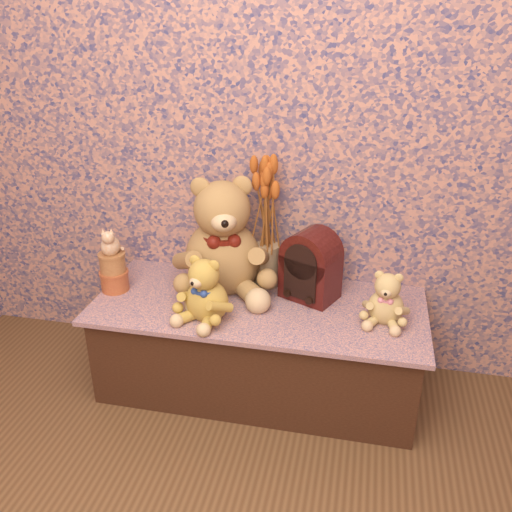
{
  "coord_description": "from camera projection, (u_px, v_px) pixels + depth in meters",
  "views": [
    {
      "loc": [
        0.4,
        -0.71,
        1.55
      ],
      "look_at": [
        0.0,
        1.16,
        0.66
      ],
      "focal_mm": 37.95,
      "sensor_mm": 36.0,
      "label": 1
    }
  ],
  "objects": [
    {
      "name": "teddy_medium",
      "position": [
        206.0,
        286.0,
        2.1
      ],
      "size": [
        0.3,
        0.32,
        0.28
      ],
      "primitive_type": null,
      "rotation": [
        0.0,
        0.0,
        -0.33
      ],
      "color": "#B59533",
      "rests_on": "display_shelf"
    },
    {
      "name": "display_shelf",
      "position": [
        258.0,
        345.0,
        2.34
      ],
      "size": [
        1.38,
        0.6,
        0.42
      ],
      "primitive_type": "cube",
      "color": "navy",
      "rests_on": "ground"
    },
    {
      "name": "cat_figurine",
      "position": [
        110.0,
        240.0,
        2.27
      ],
      "size": [
        0.12,
        0.13,
        0.13
      ],
      "primitive_type": null,
      "rotation": [
        0.0,
        0.0,
        0.3
      ],
      "color": "silver",
      "rests_on": "biscuit_tin_upper"
    },
    {
      "name": "ceramic_vase",
      "position": [
        266.0,
        265.0,
        2.37
      ],
      "size": [
        0.12,
        0.12,
        0.19
      ],
      "primitive_type": "cylinder",
      "rotation": [
        0.0,
        0.0,
        -0.03
      ],
      "color": "tan",
      "rests_on": "display_shelf"
    },
    {
      "name": "cathedral_radio",
      "position": [
        311.0,
        264.0,
        2.24
      ],
      "size": [
        0.27,
        0.24,
        0.31
      ],
      "primitive_type": null,
      "rotation": [
        0.0,
        0.0,
        -0.43
      ],
      "color": "#390C0A",
      "rests_on": "display_shelf"
    },
    {
      "name": "teddy_large",
      "position": [
        222.0,
        230.0,
        2.28
      ],
      "size": [
        0.58,
        0.63,
        0.54
      ],
      "primitive_type": null,
      "rotation": [
        0.0,
        0.0,
        0.34
      ],
      "color": "#906038",
      "rests_on": "display_shelf"
    },
    {
      "name": "biscuit_tin_lower",
      "position": [
        115.0,
        281.0,
        2.35
      ],
      "size": [
        0.15,
        0.15,
        0.09
      ],
      "primitive_type": "cylinder",
      "rotation": [
        0.0,
        0.0,
        -0.37
      ],
      "color": "#D2813D",
      "rests_on": "display_shelf"
    },
    {
      "name": "teddy_small",
      "position": [
        387.0,
        295.0,
        2.09
      ],
      "size": [
        0.21,
        0.24,
        0.23
      ],
      "primitive_type": null,
      "rotation": [
        0.0,
        0.0,
        -0.14
      ],
      "color": "tan",
      "rests_on": "display_shelf"
    },
    {
      "name": "biscuit_tin_upper",
      "position": [
        113.0,
        263.0,
        2.31
      ],
      "size": [
        0.13,
        0.13,
        0.08
      ],
      "primitive_type": "cylinder",
      "rotation": [
        0.0,
        0.0,
        -0.17
      ],
      "color": "tan",
      "rests_on": "biscuit_tin_lower"
    },
    {
      "name": "dried_stalks",
      "position": [
        267.0,
        196.0,
        2.24
      ],
      "size": [
        0.29,
        0.29,
        0.45
      ],
      "primitive_type": null,
      "rotation": [
        0.0,
        0.0,
        -0.27
      ],
      "color": "#B4541C",
      "rests_on": "ceramic_vase"
    }
  ]
}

